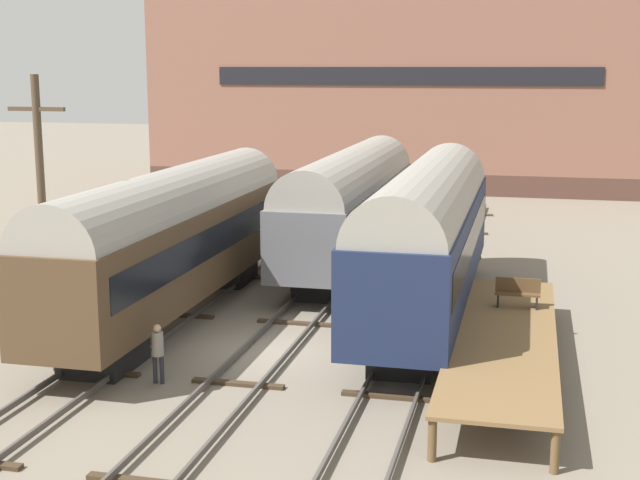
% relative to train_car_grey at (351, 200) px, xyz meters
% --- Properties ---
extents(ground_plane, '(200.00, 200.00, 0.00)m').
position_rel_train_car_grey_xyz_m(ground_plane, '(0.00, -12.38, -2.86)').
color(ground_plane, slate).
extents(track_left, '(2.60, 60.00, 0.26)m').
position_rel_train_car_grey_xyz_m(track_left, '(-4.19, -12.38, -2.71)').
color(track_left, '#4C4742').
rests_on(track_left, ground).
extents(track_middle, '(2.60, 60.00, 0.26)m').
position_rel_train_car_grey_xyz_m(track_middle, '(0.00, -12.38, -2.71)').
color(track_middle, '#4C4742').
rests_on(track_middle, ground).
extents(track_right, '(2.60, 60.00, 0.26)m').
position_rel_train_car_grey_xyz_m(track_right, '(4.19, -12.38, -2.71)').
color(track_right, '#4C4742').
rests_on(track_right, ground).
extents(train_car_grey, '(3.07, 16.56, 5.06)m').
position_rel_train_car_grey_xyz_m(train_car_grey, '(0.00, 0.00, 0.00)').
color(train_car_grey, black).
rests_on(train_car_grey, ground).
extents(train_car_navy, '(3.04, 16.42, 5.38)m').
position_rel_train_car_grey_xyz_m(train_car_navy, '(4.19, -7.60, 0.20)').
color(train_car_navy, black).
rests_on(train_car_navy, ground).
extents(train_car_brown, '(2.86, 16.53, 5.17)m').
position_rel_train_car_grey_xyz_m(train_car_brown, '(-4.19, -9.53, 0.10)').
color(train_car_brown, black).
rests_on(train_car_brown, ground).
extents(station_platform, '(2.91, 13.14, 1.08)m').
position_rel_train_car_grey_xyz_m(station_platform, '(6.97, -12.47, -1.86)').
color(station_platform, brown).
rests_on(station_platform, ground).
extents(bench, '(1.40, 0.40, 0.91)m').
position_rel_train_car_grey_xyz_m(bench, '(7.27, -9.39, -1.29)').
color(bench, brown).
rests_on(bench, station_platform).
extents(person_worker, '(0.32, 0.32, 1.68)m').
position_rel_train_car_grey_xyz_m(person_worker, '(-2.16, -15.72, -1.85)').
color(person_worker, '#282833').
rests_on(person_worker, ground).
extents(utility_pole, '(1.80, 0.24, 8.31)m').
position_rel_train_car_grey_xyz_m(utility_pole, '(-6.58, -13.73, 1.46)').
color(utility_pole, '#473828').
rests_on(utility_pole, ground).
extents(warehouse_building, '(36.67, 12.01, 14.35)m').
position_rel_train_car_grey_xyz_m(warehouse_building, '(-1.06, 28.49, 4.32)').
color(warehouse_building, '#4F342A').
rests_on(warehouse_building, ground).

